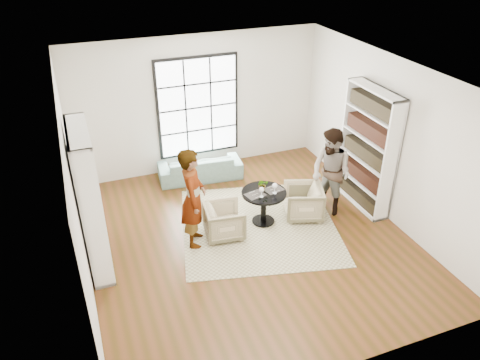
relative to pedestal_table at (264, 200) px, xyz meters
name	(u,v)px	position (x,y,z in m)	size (l,w,h in m)	color
ground	(248,238)	(-0.45, -0.37, -0.48)	(6.00, 6.00, 0.00)	#562D14
room_shell	(238,164)	(-0.45, 0.17, 0.77)	(6.00, 6.01, 6.00)	silver
rug	(259,225)	(-0.12, -0.07, -0.48)	(2.81, 2.81, 0.01)	tan
pedestal_table	(264,200)	(0.00, 0.00, 0.00)	(0.83, 0.83, 0.66)	black
sofa	(200,167)	(-0.61, 2.08, -0.22)	(1.80, 0.70, 0.52)	gray
armchair_left	(224,221)	(-0.82, -0.13, -0.17)	(0.67, 0.69, 0.62)	#BCB286
armchair_right	(303,202)	(0.78, -0.08, -0.16)	(0.69, 0.71, 0.65)	tan
person_left	(193,198)	(-1.37, -0.13, 0.43)	(0.67, 0.44, 1.83)	gray
person_right	(331,172)	(1.33, -0.08, 0.37)	(0.83, 0.65, 1.71)	gray
placemat_left	(255,195)	(-0.19, -0.04, 0.18)	(0.34, 0.26, 0.01)	#282622
placemat_right	(274,189)	(0.20, 0.02, 0.18)	(0.34, 0.26, 0.01)	#282622
cutlery_left	(255,194)	(-0.19, -0.04, 0.19)	(0.14, 0.22, 0.01)	silver
cutlery_right	(274,189)	(0.20, 0.02, 0.19)	(0.14, 0.22, 0.01)	silver
wine_glass_left	(262,190)	(-0.11, -0.13, 0.32)	(0.09, 0.09, 0.20)	silver
wine_glass_right	(275,186)	(0.16, -0.11, 0.33)	(0.10, 0.10, 0.21)	silver
flower_centerpiece	(263,185)	(0.00, 0.07, 0.29)	(0.20, 0.17, 0.22)	gray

